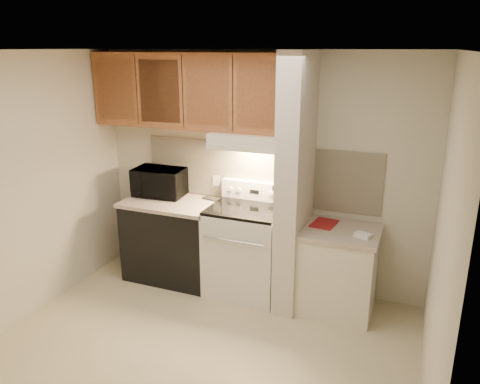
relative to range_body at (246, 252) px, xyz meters
The scene contains 50 objects.
floor 1.24m from the range_body, 90.00° to the right, with size 3.60×3.60×0.00m, color beige.
ceiling 2.34m from the range_body, 90.00° to the right, with size 3.60×3.60×0.00m, color white.
wall_back 0.86m from the range_body, 90.00° to the left, with size 3.60×0.02×2.50m, color beige.
wall_left 2.28m from the range_body, 147.31° to the right, with size 0.02×3.00×2.50m, color beige.
wall_right 2.28m from the range_body, 32.69° to the right, with size 0.02×3.00×2.50m, color beige.
backsplash 0.84m from the range_body, 90.00° to the left, with size 2.60×0.02×0.63m, color #F3E6C3.
range_body is the anchor object (origin of this frame).
oven_window 0.32m from the range_body, 90.00° to the right, with size 0.50×0.01×0.30m, color black.
oven_handle 0.44m from the range_body, 90.00° to the right, with size 0.02×0.02×0.65m, color silver.
cooktop 0.48m from the range_body, ahead, with size 0.74×0.64×0.03m, color black.
range_backguard 0.66m from the range_body, 90.00° to the left, with size 0.76×0.08×0.20m, color silver.
range_display 0.64m from the range_body, 90.00° to the left, with size 0.10×0.01×0.04m, color black.
range_knob_left_outer 0.70m from the range_body, 139.40° to the left, with size 0.05×0.05×0.02m, color silver.
range_knob_left_inner 0.66m from the range_body, 126.87° to the left, with size 0.05×0.05×0.02m, color silver.
range_knob_right_inner 0.66m from the range_body, 53.13° to the left, with size 0.05×0.05×0.02m, color silver.
range_knob_right_outer 0.70m from the range_body, 40.60° to the left, with size 0.05×0.05×0.02m, color silver.
dishwasher_front 0.88m from the range_body, behind, with size 1.00×0.63×0.87m, color black.
left_countertop 0.98m from the range_body, behind, with size 1.04×0.67×0.04m, color #B5A190.
spoon_rest 0.70m from the range_body, 156.37° to the left, with size 0.24×0.08×0.02m, color black.
teal_jar 1.33m from the range_body, behind, with size 0.08×0.08×0.09m, color #2E6967.
outlet 0.86m from the range_body, 146.31° to the left, with size 0.08×0.01×0.12m, color beige.
microwave 1.27m from the range_body, behind, with size 0.57×0.38×0.31m, color black.
partition_pillar 0.94m from the range_body, ahead, with size 0.22×0.70×2.50m, color beige.
pillar_trim 0.93m from the range_body, ahead, with size 0.01×0.70×0.04m, color #9C5931.
knife_strip 0.95m from the range_body, ahead, with size 0.02×0.42×0.04m, color black.
knife_blade_a 0.87m from the range_body, 29.12° to the right, with size 0.01×0.04×0.16m, color silver.
knife_handle_a 1.00m from the range_body, 28.11° to the right, with size 0.02×0.02×0.10m, color black.
knife_blade_b 0.85m from the range_body, 19.46° to the right, with size 0.01×0.04×0.18m, color silver.
knife_handle_b 1.00m from the range_body, 21.41° to the right, with size 0.02×0.02×0.10m, color black.
knife_blade_c 0.83m from the range_body, ahead, with size 0.01×0.04×0.20m, color silver.
knife_handle_c 0.99m from the range_body, ahead, with size 0.02×0.02×0.10m, color black.
knife_blade_d 0.85m from the range_body, ahead, with size 0.01×0.04×0.16m, color silver.
knife_handle_d 0.98m from the range_body, ahead, with size 0.02×0.02×0.10m, color black.
knife_blade_e 0.84m from the range_body, 13.58° to the left, with size 0.01×0.04×0.18m, color silver.
knife_handle_e 0.99m from the range_body, 15.00° to the left, with size 0.02×0.02×0.10m, color black.
oven_mitt 0.80m from the range_body, 23.58° to the left, with size 0.03×0.11×0.26m, color slate.
right_cab_base 0.97m from the range_body, ahead, with size 0.70×0.60×0.81m, color beige.
right_countertop 1.04m from the range_body, ahead, with size 0.74×0.64×0.04m, color #B5A190.
red_folder 0.89m from the range_body, ahead, with size 0.22×0.30×0.01m, color maroon.
white_box 1.26m from the range_body, ahead, with size 0.14×0.10×0.04m, color white.
range_hood 1.17m from the range_body, 90.00° to the left, with size 0.78×0.44×0.15m, color beige.
hood_lip 1.12m from the range_body, 90.00° to the right, with size 0.78×0.04×0.06m, color beige.
upper_cabinets 1.77m from the range_body, 166.16° to the left, with size 2.18×0.33×0.77m, color #9C5931.
cab_door_a 2.22m from the range_body, behind, with size 0.46×0.01×0.63m, color #9C5931.
cab_gap_a 2.04m from the range_body, behind, with size 0.01×0.01×0.73m, color black.
cab_door_b 1.89m from the range_body, behind, with size 0.46×0.01×0.63m, color #9C5931.
cab_gap_b 1.77m from the range_body, behind, with size 0.01×0.01×0.73m, color black.
cab_door_c 1.68m from the range_body, behind, with size 0.46×0.01×0.63m, color #9C5931.
cab_gap_c 1.63m from the range_body, behind, with size 0.01×0.01×0.73m, color black.
cab_door_d 1.63m from the range_body, ahead, with size 0.46×0.01×0.63m, color #9C5931.
Camera 1 is at (1.62, -3.06, 2.52)m, focal length 35.00 mm.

